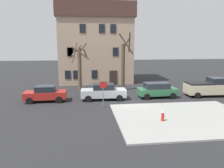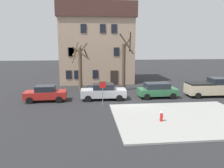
% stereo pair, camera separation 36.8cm
% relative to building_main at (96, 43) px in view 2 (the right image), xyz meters
% --- Properties ---
extents(ground_plane, '(120.00, 120.00, 0.00)m').
position_rel_building_main_xyz_m(ground_plane, '(2.89, -13.71, -5.99)').
color(ground_plane, '#262628').
extents(sidewalk_slab, '(11.02, 8.71, 0.12)m').
position_rel_building_main_xyz_m(sidewalk_slab, '(6.09, -18.93, -5.93)').
color(sidewalk_slab, '#999993').
rests_on(sidewalk_slab, ground_plane).
extents(building_main, '(11.33, 7.55, 11.78)m').
position_rel_building_main_xyz_m(building_main, '(0.00, 0.00, 0.00)').
color(building_main, tan).
rests_on(building_main, ground_plane).
extents(tree_bare_near, '(2.25, 2.27, 6.10)m').
position_rel_building_main_xyz_m(tree_bare_near, '(-2.36, -7.28, -2.83)').
color(tree_bare_near, brown).
rests_on(tree_bare_near, ground_plane).
extents(tree_bare_mid, '(1.93, 2.20, 7.34)m').
position_rel_building_main_xyz_m(tree_bare_mid, '(3.19, -7.42, -2.60)').
color(tree_bare_mid, '#4C3D2D').
rests_on(tree_bare_mid, ground_plane).
extents(car_red_sedan, '(4.26, 2.11, 1.64)m').
position_rel_building_main_xyz_m(car_red_sedan, '(-5.86, -12.04, -5.17)').
color(car_red_sedan, '#AD231E').
rests_on(car_red_sedan, ground_plane).
extents(car_silver_sedan, '(4.82, 2.06, 1.71)m').
position_rel_building_main_xyz_m(car_silver_sedan, '(0.18, -12.05, -5.14)').
color(car_silver_sedan, '#B7BABF').
rests_on(car_silver_sedan, ground_plane).
extents(car_green_wagon, '(4.29, 2.18, 1.67)m').
position_rel_building_main_xyz_m(car_green_wagon, '(6.20, -11.81, -5.12)').
color(car_green_wagon, '#2D6B42').
rests_on(car_green_wagon, ground_plane).
extents(pickup_truck_beige, '(5.23, 2.41, 2.11)m').
position_rel_building_main_xyz_m(pickup_truck_beige, '(12.32, -11.85, -4.97)').
color(pickup_truck_beige, '#C6B793').
rests_on(pickup_truck_beige, ground_plane).
extents(fire_hydrant, '(0.42, 0.22, 0.76)m').
position_rel_building_main_xyz_m(fire_hydrant, '(4.05, -19.64, -5.48)').
color(fire_hydrant, red).
rests_on(fire_hydrant, sidewalk_slab).
extents(street_sign_pole, '(0.76, 0.07, 2.47)m').
position_rel_building_main_xyz_m(street_sign_pole, '(-0.08, -14.80, -4.25)').
color(street_sign_pole, slate).
rests_on(street_sign_pole, ground_plane).
extents(bicycle_leaning, '(1.75, 0.09, 1.03)m').
position_rel_building_main_xyz_m(bicycle_leaning, '(-0.74, -7.42, -5.63)').
color(bicycle_leaning, black).
rests_on(bicycle_leaning, ground_plane).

